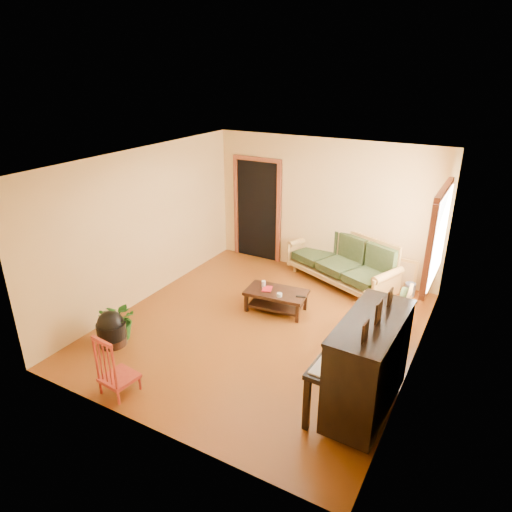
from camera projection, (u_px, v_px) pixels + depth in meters
The scene contains 16 objects.
floor at pixel (261, 327), 7.15m from camera, with size 5.00×5.00×0.00m, color #5D2C0C.
doorway at pixel (257, 211), 9.40m from camera, with size 1.08×0.16×2.05m, color black.
window at pixel (438, 236), 6.63m from camera, with size 0.12×1.36×1.46m, color white.
sofa at pixel (341, 260), 8.44m from camera, with size 2.16×0.91×0.93m, color #A77D3D.
coffee_table at pixel (276, 301), 7.58m from camera, with size 1.00×0.54×0.36m, color black.
armchair at pixel (380, 315), 6.63m from camera, with size 0.83×0.87×0.87m, color #A77D3D.
piano at pixel (368, 368), 5.18m from camera, with size 0.83×1.41×1.25m, color black.
footstool at pixel (112, 332), 6.65m from camera, with size 0.42×0.42×0.40m, color black.
red_chair at pixel (117, 363), 5.59m from camera, with size 0.39×0.43×0.84m, color maroon.
leaning_frame at pixel (403, 275), 8.22m from camera, with size 0.47×0.10×0.62m, color #BF8D3F.
ceramic_crock at pixel (410, 289), 8.10m from camera, with size 0.19×0.19×0.23m, color #334599.
potted_plant at pixel (121, 320), 6.74m from camera, with size 0.56×0.49×0.63m, color #1D5A19.
book at pixel (262, 289), 7.56m from camera, with size 0.16×0.21×0.02m, color maroon.
candle at pixel (264, 284), 7.63m from camera, with size 0.07×0.07×0.11m, color white.
glass_jar at pixel (280, 295), 7.32m from camera, with size 0.09×0.09×0.06m, color white.
remote at pixel (301, 297), 7.31m from camera, with size 0.16×0.04×0.02m, color black.
Camera 1 is at (2.93, -5.42, 3.80)m, focal length 32.00 mm.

